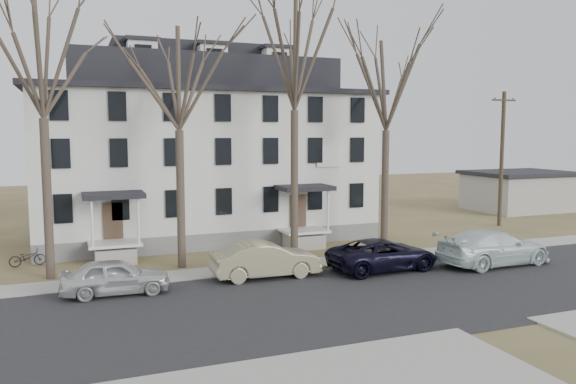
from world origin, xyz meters
name	(u,v)px	position (x,y,z in m)	size (l,w,h in m)	color
ground	(369,315)	(0.00, 0.00, 0.00)	(120.00, 120.00, 0.00)	brown
main_road	(344,300)	(0.00, 2.00, 0.00)	(120.00, 10.00, 0.04)	#27272A
far_sidewalk	(289,267)	(0.00, 8.00, 0.00)	(120.00, 2.00, 0.08)	#A09F97
yellow_curb	(386,262)	(5.00, 7.10, 0.00)	(14.00, 0.25, 0.06)	gold
boarding_house	(203,152)	(-2.00, 17.95, 5.38)	(20.80, 12.36, 12.05)	slate
distant_building	(520,191)	(26.00, 20.00, 1.68)	(8.50, 6.50, 3.35)	#A09F97
tree_far_left	(40,48)	(-11.00, 9.80, 10.34)	(8.40, 8.40, 13.72)	#473B31
tree_mid_left	(178,70)	(-5.00, 9.80, 9.60)	(7.80, 7.80, 12.74)	#473B31
tree_center	(294,46)	(1.00, 9.80, 11.08)	(9.00, 9.00, 14.70)	#473B31
tree_mid_right	(387,79)	(6.50, 9.80, 9.60)	(7.80, 7.80, 12.74)	#473B31
utility_pole_far	(502,157)	(18.50, 14.00, 4.90)	(2.00, 0.28, 9.50)	#3D3023
car_silver	(116,277)	(-8.42, 5.98, 0.74)	(1.74, 4.33, 1.48)	silver
car_tan	(266,261)	(-1.80, 6.32, 0.82)	(1.73, 4.97, 1.64)	#98946F
car_navy	(383,255)	(3.92, 5.57, 0.76)	(2.51, 5.44, 1.51)	black
car_white	(493,248)	(9.65, 4.53, 0.88)	(2.47, 6.07, 1.76)	silver
bicycle_left	(28,258)	(-12.13, 12.61, 0.45)	(0.59, 1.70, 0.89)	black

